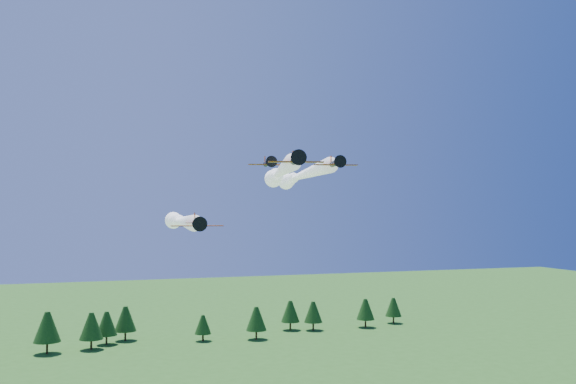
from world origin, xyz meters
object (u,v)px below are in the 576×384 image
object	(u,v)px
plane_left	(181,221)
plane_slot	(268,163)
plane_lead	(280,173)
plane_right	(301,176)

from	to	relation	value
plane_left	plane_slot	bearing A→B (deg)	-62.85
plane_lead	plane_slot	world-z (taller)	plane_slot
plane_right	plane_slot	xyz separation A→B (m)	(-14.21, -23.57, 0.46)
plane_left	plane_lead	bearing A→B (deg)	-34.43
plane_lead	plane_right	xyz separation A→B (m)	(8.48, 11.95, 0.27)
plane_lead	plane_right	bearing A→B (deg)	68.02
plane_right	plane_lead	bearing A→B (deg)	-114.66
plane_right	plane_slot	size ratio (longest dim) A/B	8.23
plane_lead	plane_slot	bearing A→B (deg)	-102.82
plane_lead	plane_left	xyz separation A→B (m)	(-15.79, 12.91, -8.91)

